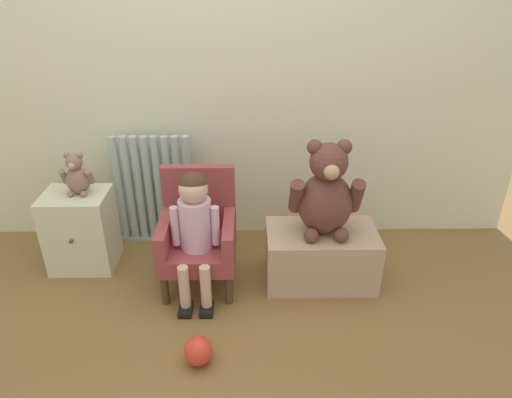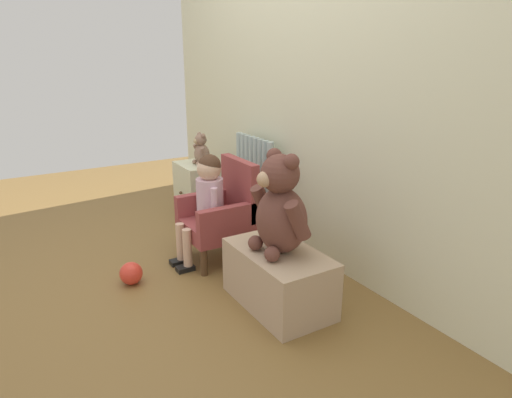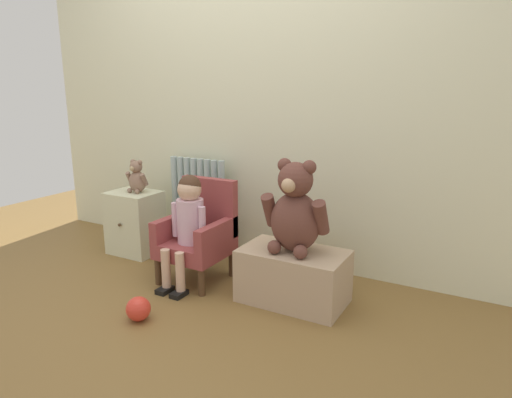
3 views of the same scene
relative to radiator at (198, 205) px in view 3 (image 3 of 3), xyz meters
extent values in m
plane|color=brown|center=(0.40, -0.96, -0.36)|extent=(6.00, 6.00, 0.00)
cube|color=beige|center=(0.40, 0.12, 0.84)|extent=(3.80, 0.05, 2.40)
cylinder|color=#A3B8B7|center=(-0.22, 0.00, 0.01)|extent=(0.05, 0.05, 0.70)
cylinder|color=#A3B8B7|center=(-0.15, 0.00, 0.01)|extent=(0.05, 0.05, 0.70)
cylinder|color=#A3B8B7|center=(-0.09, 0.00, 0.01)|extent=(0.05, 0.05, 0.70)
cylinder|color=#A3B8B7|center=(-0.03, 0.00, 0.01)|extent=(0.05, 0.05, 0.70)
cylinder|color=#A3B8B7|center=(0.03, 0.00, 0.01)|extent=(0.05, 0.05, 0.70)
cylinder|color=#A3B8B7|center=(0.09, 0.00, 0.01)|extent=(0.05, 0.05, 0.70)
cylinder|color=#A3B8B7|center=(0.16, 0.00, 0.01)|extent=(0.05, 0.05, 0.70)
cylinder|color=#A3B8B7|center=(0.22, 0.00, 0.01)|extent=(0.05, 0.05, 0.70)
cube|color=#A3B8B7|center=(0.00, 0.00, -0.35)|extent=(0.50, 0.05, 0.02)
cube|color=beige|center=(-0.39, -0.27, -0.12)|extent=(0.37, 0.29, 0.47)
sphere|color=#4C3823|center=(-0.39, -0.43, -0.10)|extent=(0.02, 0.02, 0.02)
cube|color=brown|center=(0.32, -0.47, -0.13)|extent=(0.40, 0.41, 0.10)
cube|color=brown|center=(0.32, -0.30, 0.11)|extent=(0.40, 0.06, 0.38)
cube|color=brown|center=(0.15, -0.47, -0.01)|extent=(0.06, 0.41, 0.14)
cube|color=brown|center=(0.49, -0.47, -0.01)|extent=(0.06, 0.41, 0.14)
cylinder|color=#4C331E|center=(0.15, -0.64, -0.27)|extent=(0.04, 0.04, 0.17)
cylinder|color=#4C331E|center=(0.49, -0.64, -0.27)|extent=(0.04, 0.04, 0.17)
cylinder|color=#4C331E|center=(0.15, -0.30, -0.27)|extent=(0.04, 0.04, 0.17)
cylinder|color=#4C331E|center=(0.49, -0.30, -0.27)|extent=(0.04, 0.04, 0.17)
cylinder|color=#D4ADC1|center=(0.32, -0.51, 0.06)|extent=(0.17, 0.17, 0.28)
sphere|color=#D8AD8E|center=(0.32, -0.51, 0.26)|extent=(0.15, 0.15, 0.15)
sphere|color=#472D1E|center=(0.32, -0.51, 0.28)|extent=(0.14, 0.14, 0.14)
cylinder|color=#D8AD8E|center=(0.26, -0.70, -0.20)|extent=(0.06, 0.06, 0.24)
cube|color=black|center=(0.26, -0.72, -0.34)|extent=(0.07, 0.11, 0.03)
cylinder|color=#D8AD8E|center=(0.37, -0.70, -0.20)|extent=(0.06, 0.06, 0.24)
cube|color=black|center=(0.37, -0.72, -0.34)|extent=(0.07, 0.11, 0.03)
cylinder|color=#D4ADC1|center=(0.21, -0.53, 0.06)|extent=(0.04, 0.04, 0.22)
cylinder|color=#D4ADC1|center=(0.42, -0.53, 0.06)|extent=(0.04, 0.04, 0.22)
cube|color=tan|center=(1.00, -0.44, -0.20)|extent=(0.61, 0.36, 0.32)
ellipsoid|color=brown|center=(1.00, -0.43, 0.13)|extent=(0.29, 0.25, 0.34)
sphere|color=brown|center=(1.00, -0.45, 0.38)|extent=(0.20, 0.20, 0.20)
sphere|color=tan|center=(1.00, -0.54, 0.36)|extent=(0.08, 0.08, 0.08)
sphere|color=brown|center=(0.93, -0.43, 0.45)|extent=(0.08, 0.08, 0.08)
sphere|color=brown|center=(1.08, -0.43, 0.45)|extent=(0.08, 0.08, 0.08)
cylinder|color=brown|center=(0.85, -0.45, 0.18)|extent=(0.07, 0.15, 0.21)
cylinder|color=brown|center=(1.16, -0.45, 0.18)|extent=(0.07, 0.15, 0.21)
sphere|color=brown|center=(0.92, -0.54, 0.00)|extent=(0.08, 0.08, 0.08)
sphere|color=brown|center=(1.08, -0.54, 0.00)|extent=(0.08, 0.08, 0.08)
ellipsoid|color=#896956|center=(-0.36, -0.25, 0.19)|extent=(0.13, 0.12, 0.16)
sphere|color=#896956|center=(-0.36, -0.26, 0.31)|extent=(0.09, 0.09, 0.09)
sphere|color=tan|center=(-0.36, -0.30, 0.30)|extent=(0.04, 0.04, 0.04)
sphere|color=#896956|center=(-0.39, -0.25, 0.34)|extent=(0.04, 0.04, 0.04)
sphere|color=#896956|center=(-0.32, -0.25, 0.34)|extent=(0.04, 0.04, 0.04)
cylinder|color=#896956|center=(-0.43, -0.26, 0.22)|extent=(0.03, 0.07, 0.10)
cylinder|color=#896956|center=(-0.29, -0.26, 0.22)|extent=(0.03, 0.07, 0.10)
sphere|color=#896956|center=(-0.40, -0.30, 0.13)|extent=(0.04, 0.04, 0.04)
sphere|color=#896956|center=(-0.32, -0.30, 0.13)|extent=(0.04, 0.04, 0.04)
sphere|color=red|center=(0.36, -1.06, -0.29)|extent=(0.13, 0.13, 0.13)
camera|label=1|loc=(0.60, -2.57, 1.27)|focal=32.00mm
camera|label=2|loc=(2.80, -1.66, 0.96)|focal=32.00mm
camera|label=3|loc=(2.01, -2.71, 0.88)|focal=32.00mm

